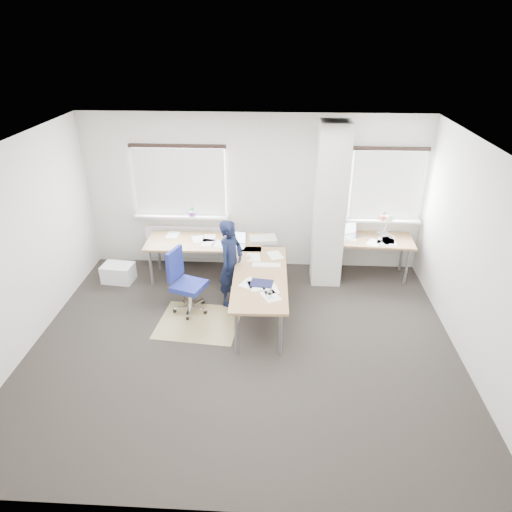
# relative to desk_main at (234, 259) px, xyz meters

# --- Properties ---
(ground) EXTENTS (6.00, 6.00, 0.00)m
(ground) POSITION_rel_desk_main_xyz_m (0.26, -1.32, -0.69)
(ground) COLOR black
(ground) RESTS_ON ground
(room_shell) EXTENTS (6.04, 5.04, 2.82)m
(room_shell) POSITION_rel_desk_main_xyz_m (0.44, -0.87, 1.05)
(room_shell) COLOR beige
(room_shell) RESTS_ON ground
(floor_mat) EXTENTS (1.30, 1.13, 0.01)m
(floor_mat) POSITION_rel_desk_main_xyz_m (-0.47, -0.81, -0.69)
(floor_mat) COLOR olive
(floor_mat) RESTS_ON ground
(white_crate) EXTENTS (0.56, 0.42, 0.32)m
(white_crate) POSITION_rel_desk_main_xyz_m (-2.10, 0.38, -0.53)
(white_crate) COLOR white
(white_crate) RESTS_ON ground
(desk_main) EXTENTS (2.46, 2.61, 0.96)m
(desk_main) POSITION_rel_desk_main_xyz_m (0.00, 0.00, 0.00)
(desk_main) COLOR #8C603C
(desk_main) RESTS_ON ground
(desk_side) EXTENTS (1.43, 0.77, 1.22)m
(desk_side) POSITION_rel_desk_main_xyz_m (2.36, 0.83, -0.01)
(desk_side) COLOR #8C603C
(desk_side) RESTS_ON ground
(task_chair) EXTENTS (0.60, 0.59, 1.05)m
(task_chair) POSITION_rel_desk_main_xyz_m (-0.69, -0.48, -0.40)
(task_chair) COLOR navy
(task_chair) RESTS_ON ground
(person) EXTENTS (0.54, 0.63, 1.45)m
(person) POSITION_rel_desk_main_xyz_m (-0.02, -0.21, 0.03)
(person) COLOR black
(person) RESTS_ON ground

